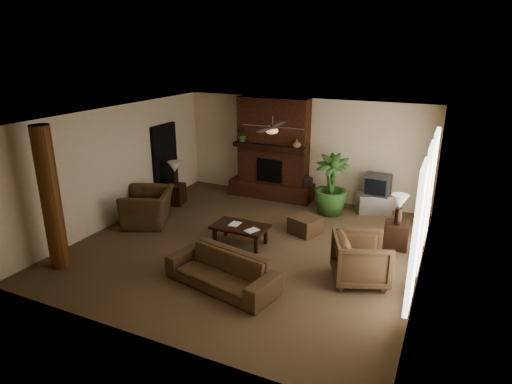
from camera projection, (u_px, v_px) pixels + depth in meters
The scene contains 23 objects.
room_shell at pixel (248, 184), 9.03m from camera, with size 7.00×7.00×7.00m.
fireplace at pixel (273, 157), 12.19m from camera, with size 2.40×0.70×2.80m.
windows at pixel (424, 208), 7.83m from camera, with size 0.08×3.65×2.35m.
log_column at pixel (51, 199), 8.15m from camera, with size 0.36×0.36×2.80m, color brown.
doorway at pixel (165, 162), 12.06m from camera, with size 0.10×1.00×2.10m, color black.
ceiling_fan at pixel (272, 129), 8.76m from camera, with size 1.35×1.35×0.37m.
sofa at pixel (222, 265), 7.75m from camera, with size 2.11×0.62×0.83m, color #4C3620.
armchair_left at pixel (148, 201), 10.50m from camera, with size 1.26×0.82×1.10m, color #4C3620.
armchair_right at pixel (361, 257), 7.87m from camera, with size 0.96×0.89×0.98m, color #4C3620.
coffee_table at pixel (240, 228), 9.42m from camera, with size 1.20×0.70×0.43m.
ottoman at pixel (305, 225), 10.01m from camera, with size 0.60×0.60×0.40m, color #4C3620.
tv_stand at pixel (374, 203), 11.26m from camera, with size 0.85×0.50×0.50m, color silver.
tv at pixel (377, 185), 11.07m from camera, with size 0.67×0.56×0.52m.
floor_vase at pixel (306, 187), 11.94m from camera, with size 0.34×0.34×0.77m.
floor_plant at pixel (330, 197), 11.13m from camera, with size 0.87×1.55×0.87m, color #315823.
side_table_left at pixel (175, 194), 11.86m from camera, with size 0.50×0.50×0.55m, color black.
lamp_left at pixel (175, 169), 11.62m from camera, with size 0.43×0.43×0.65m.
side_table_right at pixel (396, 235), 9.31m from camera, with size 0.50×0.50×0.55m, color black.
lamp_right at pixel (400, 204), 9.05m from camera, with size 0.42×0.42×0.65m.
mantel_plant at pixel (243, 136), 12.16m from camera, with size 0.38×0.42×0.33m, color #315823.
mantel_vase at pixel (297, 144), 11.44m from camera, with size 0.22×0.23×0.22m, color #97603C.
book_a at pixel (230, 218), 9.45m from camera, with size 0.22×0.03×0.29m, color #999999.
book_b at pixel (249, 223), 9.16m from camera, with size 0.21×0.02×0.29m, color #999999.
Camera 1 is at (3.79, -7.72, 4.14)m, focal length 30.50 mm.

